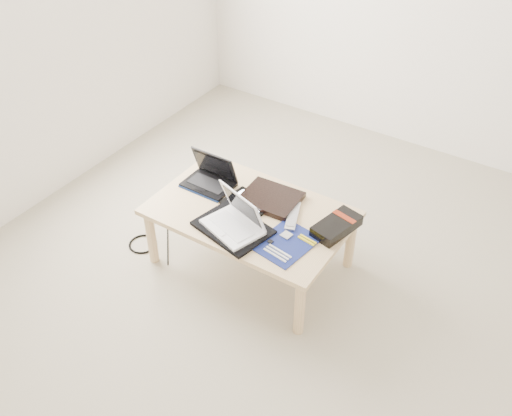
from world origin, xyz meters
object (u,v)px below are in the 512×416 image
Objects in this scene: coffee_table at (250,217)px; gpu_box at (337,226)px; netbook at (210,178)px; white_laptop at (236,220)px.

gpu_box is at bearing 13.10° from coffee_table.
netbook is 0.82m from gpu_box.
white_laptop reaches higher than gpu_box.
gpu_box is (0.82, 0.03, -0.01)m from netbook.
coffee_table is 0.36m from netbook.
coffee_table is 3.59× the size of gpu_box.
white_laptop is (0.02, -0.17, 0.11)m from coffee_table.
netbook is at bearing 166.21° from coffee_table.
white_laptop reaches higher than coffee_table.
coffee_table is 0.50m from gpu_box.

